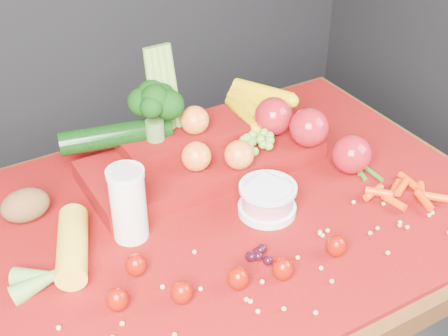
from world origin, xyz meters
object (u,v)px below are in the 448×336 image
milk_glass (128,202)px  yogurt_bowl (267,198)px  produce_mound (216,142)px  table (229,247)px

milk_glass → yogurt_bowl: bearing=-15.0°
yogurt_bowl → produce_mound: bearing=91.5°
produce_mound → yogurt_bowl: bearing=-88.5°
milk_glass → produce_mound: 0.29m
table → produce_mound: 0.23m
table → produce_mound: produce_mound is taller
milk_glass → produce_mound: (0.26, 0.13, -0.02)m
yogurt_bowl → table: bearing=140.7°
milk_glass → produce_mound: bearing=26.3°
milk_glass → yogurt_bowl: 0.28m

